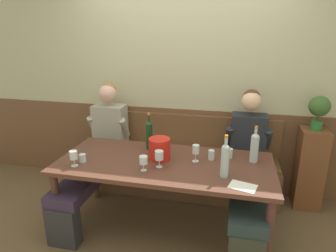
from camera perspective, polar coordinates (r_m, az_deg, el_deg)
The scene contains 21 objects.
ground_plane at distance 3.09m, azimuth -1.16°, elevation -20.19°, with size 6.80×6.80×0.02m, color brown.
room_wall_back at distance 3.54m, azimuth 3.06°, elevation 9.77°, with size 6.80×0.08×2.80m, color #C3BC96.
wood_wainscot_panel at distance 3.72m, azimuth 2.68°, elevation -4.21°, with size 6.80×0.03×1.00m, color brown.
wall_bench at distance 3.62m, azimuth 2.02°, elevation -8.63°, with size 2.31×0.42×0.94m.
dining_table at distance 2.84m, azimuth -0.67°, elevation -8.24°, with size 2.01×0.90×0.73m.
person_center_right_seat at distance 3.42m, azimuth -13.19°, elevation -4.08°, with size 0.48×1.34×1.33m.
person_left_seat at distance 3.10m, azimuth 15.11°, elevation -6.70°, with size 0.48×1.33×1.31m.
ice_bucket at distance 2.82m, azimuth -1.64°, elevation -4.39°, with size 0.21×0.21×0.20m, color red.
wine_bottle_green_tall at distance 2.51m, azimuth 10.91°, elevation -6.29°, with size 0.07×0.07×0.37m.
wine_bottle_amber_mid at distance 3.05m, azimuth -3.64°, elevation -1.52°, with size 0.07×0.07×0.38m.
wine_bottle_clear_water at distance 2.86m, azimuth 16.32°, elevation -3.83°, with size 0.08×0.08×0.35m.
wine_glass_near_bucket at distance 2.66m, azimuth -1.73°, elevation -5.78°, with size 0.08×0.08×0.16m.
wine_glass_by_bottle at distance 2.81m, azimuth -17.71°, elevation -5.49°, with size 0.07×0.07×0.15m.
wine_glass_mid_right at distance 2.60m, azimuth -4.75°, elevation -6.67°, with size 0.07×0.07×0.14m.
wine_glass_center_front at distance 2.78m, azimuth 5.37°, elevation -4.66°, with size 0.06×0.06×0.16m.
water_tumbler_right at distance 2.89m, azimuth -16.11°, elevation -5.97°, with size 0.06×0.06×0.08m, color silver.
water_tumbler_left at distance 2.93m, azimuth 11.72°, elevation -5.13°, with size 0.06×0.06×0.09m, color silver.
water_tumbler_center at distance 2.86m, azimuth 8.34°, elevation -5.53°, with size 0.06×0.06×0.09m, color silver.
tasting_sheet_left_guest at distance 2.46m, azimuth 14.19°, elevation -11.20°, with size 0.21×0.15×0.00m, color white.
corner_pedestal at distance 3.63m, azimuth 25.56°, elevation -7.45°, with size 0.28×0.28×0.90m, color brown.
potted_plant at distance 3.42m, azimuth 27.09°, elevation 3.03°, with size 0.21×0.21×0.36m.
Camera 1 is at (0.60, -2.36, 1.90)m, focal length 31.67 mm.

